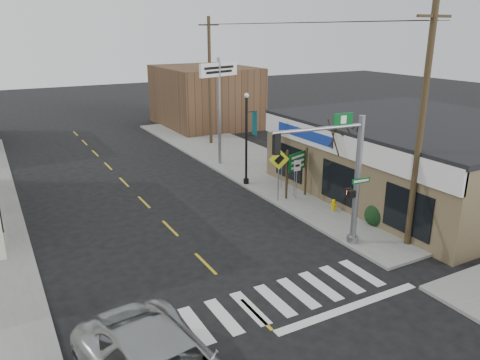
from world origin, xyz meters
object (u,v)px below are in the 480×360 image
guide_sign (297,166)px  utility_pole_near (421,127)px  utility_pole_far (210,80)px  dance_center_sign (219,85)px  traffic_signal_pole (346,169)px  bare_tree (346,127)px  fire_hydrant (334,204)px  lamp_post (247,132)px

guide_sign → utility_pole_near: size_ratio=0.27×
utility_pole_far → dance_center_sign: bearing=-114.3°
traffic_signal_pole → utility_pole_far: utility_pole_far is taller
traffic_signal_pole → bare_tree: traffic_signal_pole is taller
guide_sign → dance_center_sign: 8.89m
fire_hydrant → utility_pole_near: size_ratio=0.06×
fire_hydrant → dance_center_sign: (-1.14, 10.77, 4.99)m
traffic_signal_pole → utility_pole_near: utility_pole_near is taller
lamp_post → dance_center_sign: size_ratio=0.76×
utility_pole_near → dance_center_sign: bearing=96.8°
dance_center_sign → fire_hydrant: bearing=-103.6°
lamp_post → utility_pole_near: bearing=-90.8°
traffic_signal_pole → utility_pole_near: 3.40m
guide_sign → dance_center_sign: bearing=74.9°
lamp_post → bare_tree: 6.33m
dance_center_sign → utility_pole_near: utility_pole_near is taller
traffic_signal_pole → guide_sign: traffic_signal_pole is taller
traffic_signal_pole → fire_hydrant: 5.09m
bare_tree → utility_pole_far: size_ratio=0.55×
fire_hydrant → dance_center_sign: bearing=96.1°
guide_sign → utility_pole_far: (1.40, 13.94, 3.26)m
lamp_post → utility_pole_far: (2.62, 10.58, 1.88)m
fire_hydrant → guide_sign: bearing=99.9°
guide_sign → utility_pole_far: bearing=64.4°
guide_sign → bare_tree: (1.10, -2.43, 2.48)m
guide_sign → fire_hydrant: bearing=-100.0°
traffic_signal_pole → lamp_post: traffic_signal_pole is taller
fire_hydrant → bare_tree: (0.63, 0.23, 3.91)m
utility_pole_near → fire_hydrant: bearing=95.4°
fire_hydrant → bare_tree: bearing=19.5°
dance_center_sign → bare_tree: bearing=-100.1°
utility_pole_near → traffic_signal_pole: bearing=156.2°
lamp_post → utility_pole_near: (2.01, -10.56, 1.98)m
utility_pole_near → utility_pole_far: (0.61, 21.14, -0.10)m
lamp_post → utility_pole_far: size_ratio=0.55×
guide_sign → lamp_post: 3.83m
dance_center_sign → lamp_post: bearing=-116.2°
guide_sign → lamp_post: lamp_post is taller
dance_center_sign → guide_sign: bearing=-104.9°
lamp_post → utility_pole_far: bearing=64.6°
dance_center_sign → utility_pole_near: (1.47, -15.33, -0.20)m
bare_tree → utility_pole_far: bearing=89.0°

